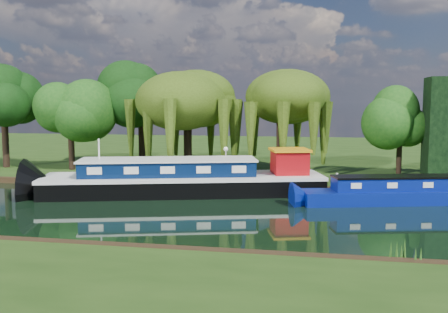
# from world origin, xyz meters

# --- Properties ---
(ground) EXTENTS (120.00, 120.00, 0.00)m
(ground) POSITION_xyz_m (0.00, 0.00, 0.00)
(ground) COLOR black
(far_bank) EXTENTS (120.00, 52.00, 0.45)m
(far_bank) POSITION_xyz_m (0.00, 34.00, 0.23)
(far_bank) COLOR #1D380F
(far_bank) RESTS_ON ground
(dutch_barge) EXTENTS (20.12, 9.50, 4.15)m
(dutch_barge) POSITION_xyz_m (-1.54, 6.00, 1.03)
(dutch_barge) COLOR black
(dutch_barge) RESTS_ON ground
(narrowboat) EXTENTS (13.33, 5.41, 1.93)m
(narrowboat) POSITION_xyz_m (13.16, 5.50, 0.69)
(narrowboat) COLOR navy
(narrowboat) RESTS_ON ground
(red_dinghy) EXTENTS (3.67, 2.93, 0.68)m
(red_dinghy) POSITION_xyz_m (-13.59, 6.94, 0.00)
(red_dinghy) COLOR #9A0B0F
(red_dinghy) RESTS_ON ground
(willow_left) EXTENTS (6.90, 6.90, 8.27)m
(willow_left) POSITION_xyz_m (-3.36, 13.42, 6.46)
(willow_left) COLOR black
(willow_left) RESTS_ON far_bank
(willow_right) EXTENTS (6.57, 6.57, 8.00)m
(willow_right) POSITION_xyz_m (4.46, 14.76, 6.28)
(willow_right) COLOR black
(willow_right) RESTS_ON far_bank
(tree_far_left) EXTENTS (4.84, 4.84, 7.80)m
(tree_far_left) POSITION_xyz_m (-14.20, 13.50, 5.79)
(tree_far_left) COLOR black
(tree_far_left) RESTS_ON far_bank
(tree_far_back) EXTENTS (5.10, 5.10, 8.58)m
(tree_far_back) POSITION_xyz_m (-20.98, 13.82, 6.44)
(tree_far_back) COLOR black
(tree_far_back) RESTS_ON far_bank
(tree_far_mid) EXTENTS (5.54, 5.54, 9.07)m
(tree_far_mid) POSITION_xyz_m (-8.94, 17.38, 6.70)
(tree_far_mid) COLOR black
(tree_far_mid) RESTS_ON far_bank
(tree_far_right) EXTENTS (3.89, 3.89, 6.36)m
(tree_far_right) POSITION_xyz_m (14.30, 15.44, 4.84)
(tree_far_right) COLOR black
(tree_far_right) RESTS_ON far_bank
(lamppost) EXTENTS (0.36, 0.36, 2.56)m
(lamppost) POSITION_xyz_m (0.50, 10.50, 2.42)
(lamppost) COLOR silver
(lamppost) RESTS_ON far_bank
(mooring_posts) EXTENTS (19.16, 0.16, 1.00)m
(mooring_posts) POSITION_xyz_m (-0.50, 8.40, 0.95)
(mooring_posts) COLOR silver
(mooring_posts) RESTS_ON far_bank
(reeds_near) EXTENTS (33.70, 1.50, 1.10)m
(reeds_near) POSITION_xyz_m (6.87, -7.57, 0.55)
(reeds_near) COLOR #234D14
(reeds_near) RESTS_ON ground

